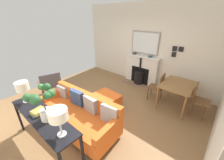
% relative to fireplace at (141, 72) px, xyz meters
% --- Properties ---
extents(ground_plane, '(4.89, 5.33, 0.01)m').
position_rel_fireplace_xyz_m(ground_plane, '(2.25, -0.05, -0.48)').
color(ground_plane, olive).
extents(wall_left, '(0.12, 5.33, 2.86)m').
position_rel_fireplace_xyz_m(wall_left, '(-0.19, -0.05, 0.95)').
color(wall_left, beige).
rests_on(wall_left, ground).
extents(fireplace, '(0.51, 1.37, 1.10)m').
position_rel_fireplace_xyz_m(fireplace, '(0.00, 0.00, 0.00)').
color(fireplace, brown).
rests_on(fireplace, ground).
extents(mirror_over_mantel, '(0.04, 1.05, 0.78)m').
position_rel_fireplace_xyz_m(mirror_over_mantel, '(-0.10, 0.00, 1.07)').
color(mirror_over_mantel, gray).
extents(mantel_bowl_near, '(0.16, 0.16, 0.05)m').
position_rel_fireplace_xyz_m(mantel_bowl_near, '(-0.01, -0.35, 0.65)').
color(mantel_bowl_near, '#47382D').
rests_on(mantel_bowl_near, fireplace).
extents(mantel_bowl_far, '(0.14, 0.14, 0.05)m').
position_rel_fireplace_xyz_m(mantel_bowl_far, '(-0.01, 0.31, 0.65)').
color(mantel_bowl_far, '#334C56').
rests_on(mantel_bowl_far, fireplace).
extents(sofa, '(0.98, 2.11, 0.81)m').
position_rel_fireplace_xyz_m(sofa, '(3.02, 0.10, -0.13)').
color(sofa, '#B2B2B7').
rests_on(sofa, ground).
extents(ottoman, '(0.70, 0.76, 0.38)m').
position_rel_fireplace_xyz_m(ottoman, '(2.03, 0.04, -0.24)').
color(ottoman, '#B2B2B7').
rests_on(ottoman, ground).
extents(armchair_accent, '(0.80, 0.73, 0.85)m').
position_rel_fireplace_xyz_m(armchair_accent, '(2.74, -1.70, 0.00)').
color(armchair_accent, brown).
rests_on(armchair_accent, ground).
extents(console_table, '(0.43, 1.83, 0.79)m').
position_rel_fireplace_xyz_m(console_table, '(3.77, 0.10, 0.23)').
color(console_table, black).
rests_on(console_table, ground).
extents(table_lamp_near_end, '(0.25, 0.25, 0.45)m').
position_rel_fireplace_xyz_m(table_lamp_near_end, '(3.77, -0.59, 0.65)').
color(table_lamp_near_end, white).
rests_on(table_lamp_near_end, console_table).
extents(table_lamp_far_end, '(0.28, 0.28, 0.47)m').
position_rel_fireplace_xyz_m(table_lamp_far_end, '(3.77, 0.79, 0.68)').
color(table_lamp_far_end, '#B2B2B7').
rests_on(table_lamp_far_end, console_table).
extents(potted_plant, '(0.47, 0.43, 0.63)m').
position_rel_fireplace_xyz_m(potted_plant, '(3.77, 0.29, 0.69)').
color(potted_plant, silver).
rests_on(potted_plant, console_table).
extents(book_stack, '(0.28, 0.23, 0.07)m').
position_rel_fireplace_xyz_m(book_stack, '(3.77, 0.00, 0.35)').
color(book_stack, '#38517F').
rests_on(book_stack, console_table).
extents(dining_table, '(1.03, 0.79, 0.74)m').
position_rel_fireplace_xyz_m(dining_table, '(0.73, 1.55, 0.16)').
color(dining_table, olive).
rests_on(dining_table, ground).
extents(dining_chair_near_fireplace, '(0.44, 0.44, 0.88)m').
position_rel_fireplace_xyz_m(dining_chair_near_fireplace, '(0.72, 1.03, 0.03)').
color(dining_chair_near_fireplace, brown).
rests_on(dining_chair_near_fireplace, ground).
extents(dining_chair_by_back_wall, '(0.42, 0.42, 0.89)m').
position_rel_fireplace_xyz_m(dining_chair_by_back_wall, '(0.73, 2.09, 0.04)').
color(dining_chair_by_back_wall, brown).
rests_on(dining_chair_by_back_wall, ground).
extents(photo_gallery_row, '(0.02, 0.33, 0.34)m').
position_rel_fireplace_xyz_m(photo_gallery_row, '(-0.12, 1.11, 0.95)').
color(photo_gallery_row, black).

